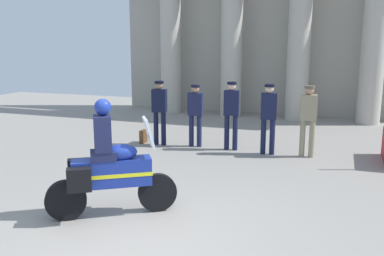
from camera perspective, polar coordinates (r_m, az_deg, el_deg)
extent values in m
plane|color=gray|center=(6.25, -8.21, -14.84)|extent=(28.00, 28.00, 0.00)
cube|color=#A49F91|center=(16.66, 10.30, 12.73)|extent=(11.51, 0.30, 6.30)
cylinder|color=#B2AD9E|center=(16.68, -2.86, 11.91)|extent=(0.78, 0.78, 5.73)
cylinder|color=#B2AD9E|center=(15.93, 5.33, 11.89)|extent=(0.78, 0.78, 5.73)
cylinder|color=#B2AD9E|center=(15.52, 14.12, 11.61)|extent=(0.78, 0.78, 5.73)
cylinder|color=#B2AD9E|center=(15.47, 23.15, 11.04)|extent=(0.78, 0.78, 5.73)
cylinder|color=black|center=(11.56, -4.82, -0.02)|extent=(0.13, 0.13, 0.90)
cylinder|color=black|center=(11.47, -3.82, -0.10)|extent=(0.13, 0.13, 0.90)
cube|color=black|center=(11.39, -4.38, 3.66)|extent=(0.41, 0.27, 0.61)
sphere|color=#997056|center=(11.34, -4.41, 5.71)|extent=(0.21, 0.21, 0.21)
cylinder|color=black|center=(11.33, -4.42, 6.11)|extent=(0.24, 0.24, 0.06)
cylinder|color=#191E42|center=(11.35, -0.08, -0.35)|extent=(0.13, 0.13, 0.84)
cylinder|color=#191E42|center=(11.28, 0.97, -0.42)|extent=(0.13, 0.13, 0.84)
cube|color=#191E42|center=(11.19, 0.45, 3.20)|extent=(0.41, 0.27, 0.59)
sphere|color=tan|center=(11.14, 0.45, 5.24)|extent=(0.21, 0.21, 0.21)
cylinder|color=black|center=(11.13, 0.45, 5.64)|extent=(0.24, 0.24, 0.06)
cylinder|color=#141938|center=(11.04, 4.66, -0.56)|extent=(0.13, 0.13, 0.90)
cylinder|color=#141938|center=(10.99, 5.77, -0.64)|extent=(0.13, 0.13, 0.90)
cube|color=#141938|center=(10.88, 5.29, 3.36)|extent=(0.41, 0.27, 0.63)
sphere|color=beige|center=(10.83, 5.33, 5.57)|extent=(0.21, 0.21, 0.21)
cylinder|color=black|center=(10.82, 5.34, 5.98)|extent=(0.24, 0.24, 0.06)
cylinder|color=#141938|center=(10.72, 9.48, -1.12)|extent=(0.13, 0.13, 0.88)
cylinder|color=#141938|center=(10.68, 10.65, -1.20)|extent=(0.13, 0.13, 0.88)
cube|color=#141938|center=(10.56, 10.21, 2.87)|extent=(0.41, 0.27, 0.64)
sphere|color=beige|center=(10.51, 10.29, 5.16)|extent=(0.21, 0.21, 0.21)
cylinder|color=black|center=(10.50, 10.31, 5.59)|extent=(0.24, 0.24, 0.06)
cylinder|color=gray|center=(10.67, 14.50, -1.33)|extent=(0.13, 0.13, 0.90)
cylinder|color=gray|center=(10.65, 15.68, -1.41)|extent=(0.13, 0.13, 0.90)
cube|color=gray|center=(10.52, 15.31, 2.66)|extent=(0.41, 0.27, 0.61)
sphere|color=tan|center=(10.47, 15.43, 4.88)|extent=(0.21, 0.21, 0.21)
cylinder|color=brown|center=(10.46, 15.45, 5.31)|extent=(0.24, 0.24, 0.06)
cylinder|color=black|center=(7.12, -4.62, -8.57)|extent=(0.59, 0.43, 0.64)
cylinder|color=black|center=(7.06, -16.48, -9.22)|extent=(0.61, 0.47, 0.64)
cube|color=navy|center=(6.92, -10.64, -5.84)|extent=(1.21, 0.95, 0.44)
ellipsoid|color=navy|center=(6.84, -9.48, -3.21)|extent=(0.61, 0.55, 0.26)
cube|color=yellow|center=(6.93, -10.63, -6.00)|extent=(1.23, 0.97, 0.06)
cube|color=silver|center=(6.82, -5.80, -0.57)|extent=(0.35, 0.42, 0.47)
cube|color=black|center=(7.17, -14.77, -5.43)|extent=(0.40, 0.35, 0.36)
cube|color=black|center=(6.67, -14.82, -6.71)|extent=(0.40, 0.35, 0.36)
cube|color=#191E42|center=(6.84, -11.73, -3.57)|extent=(0.52, 0.50, 0.14)
cube|color=#191E42|center=(6.76, -11.86, -0.71)|extent=(0.41, 0.44, 0.56)
sphere|color=navy|center=(6.68, -11.83, 2.74)|extent=(0.26, 0.26, 0.26)
cube|color=brown|center=(11.83, -6.51, -1.13)|extent=(0.10, 0.32, 0.36)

